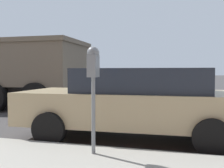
{
  "coord_description": "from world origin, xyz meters",
  "views": [
    {
      "loc": [
        -6.4,
        -1.0,
        1.39
      ],
      "look_at": [
        -2.56,
        0.07,
        1.2
      ],
      "focal_mm": 42.0,
      "sensor_mm": 36.0,
      "label": 1
    }
  ],
  "objects": [
    {
      "name": "ground_plane",
      "position": [
        0.0,
        0.0,
        0.0
      ],
      "size": [
        220.0,
        220.0,
        0.0
      ],
      "primitive_type": "plane",
      "color": "#3D3A3A"
    },
    {
      "name": "parking_meter",
      "position": [
        -2.63,
        0.35,
        1.39
      ],
      "size": [
        0.21,
        0.19,
        1.65
      ],
      "color": "gray",
      "rests_on": "sidewalk"
    },
    {
      "name": "car_tan",
      "position": [
        -1.03,
        -0.01,
        0.78
      ],
      "size": [
        2.22,
        4.71,
        1.46
      ],
      "rotation": [
        0.0,
        0.0,
        0.04
      ],
      "color": "tan",
      "rests_on": "ground_plane"
    },
    {
      "name": "dump_truck",
      "position": [
        2.53,
        6.05,
        1.53
      ],
      "size": [
        3.16,
        6.67,
        2.72
      ],
      "rotation": [
        0.0,
        0.0,
        0.03
      ],
      "color": "black",
      "rests_on": "ground_plane"
    }
  ]
}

